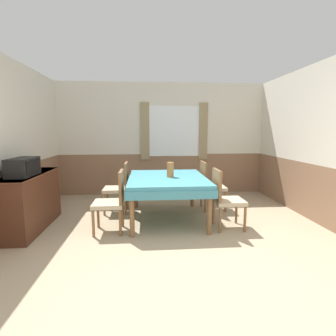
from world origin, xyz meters
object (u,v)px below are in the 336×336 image
(chair_right_near, at_px, (225,197))
(tv, at_px, (23,167))
(chair_right_far, at_px, (210,184))
(vase, at_px, (170,170))
(chair_left_far, at_px, (120,186))
(dining_table, at_px, (167,183))
(sideboard, at_px, (30,201))
(chair_left_near, at_px, (113,199))

(chair_right_near, xyz_separation_m, tv, (-2.95, 0.02, 0.50))
(chair_right_far, relative_size, tv, 1.66)
(vase, bearing_deg, tv, -168.05)
(chair_left_far, bearing_deg, tv, 127.17)
(chair_left_far, height_order, vase, vase)
(dining_table, distance_m, chair_left_far, 0.99)
(sideboard, xyz_separation_m, vase, (2.18, 0.25, 0.42))
(dining_table, height_order, tv, tv)
(chair_left_far, distance_m, sideboard, 1.48)
(chair_right_near, bearing_deg, sideboard, -94.25)
(chair_right_near, relative_size, chair_right_far, 1.00)
(sideboard, xyz_separation_m, tv, (0.03, -0.20, 0.55))
(chair_left_near, height_order, vase, vase)
(tv, bearing_deg, chair_right_near, -0.38)
(chair_right_far, height_order, sideboard, chair_right_far)
(chair_left_near, xyz_separation_m, sideboard, (-1.28, 0.22, -0.06))
(sideboard, height_order, vase, vase)
(dining_table, distance_m, vase, 0.23)
(vase, bearing_deg, dining_table, 168.49)
(chair_right_near, bearing_deg, chair_left_far, -119.75)
(chair_right_near, height_order, chair_left_far, same)
(chair_left_far, bearing_deg, vase, -118.87)
(dining_table, xyz_separation_m, chair_right_far, (0.85, 0.48, -0.14))
(sideboard, bearing_deg, tv, -81.86)
(dining_table, relative_size, chair_left_far, 1.75)
(chair_left_near, bearing_deg, chair_right_near, -90.00)
(dining_table, relative_size, chair_right_far, 1.75)
(dining_table, height_order, chair_left_near, chair_left_near)
(dining_table, xyz_separation_m, tv, (-2.10, -0.46, 0.36))
(chair_right_near, relative_size, chair_left_far, 1.00)
(chair_right_far, height_order, tv, tv)
(vase, bearing_deg, chair_right_near, -30.72)
(chair_left_near, bearing_deg, dining_table, -60.25)
(dining_table, bearing_deg, chair_right_far, 29.75)
(dining_table, bearing_deg, vase, -11.51)
(dining_table, distance_m, chair_left_near, 0.99)
(chair_right_far, xyz_separation_m, vase, (-0.80, -0.49, 0.37))
(chair_left_near, xyz_separation_m, chair_left_far, (0.00, 0.97, 0.00))
(chair_left_near, distance_m, chair_left_far, 0.97)
(chair_right_near, xyz_separation_m, sideboard, (-2.98, 0.22, -0.06))
(chair_right_far, xyz_separation_m, tv, (-2.95, -0.95, 0.50))
(chair_left_near, relative_size, chair_right_near, 1.00)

